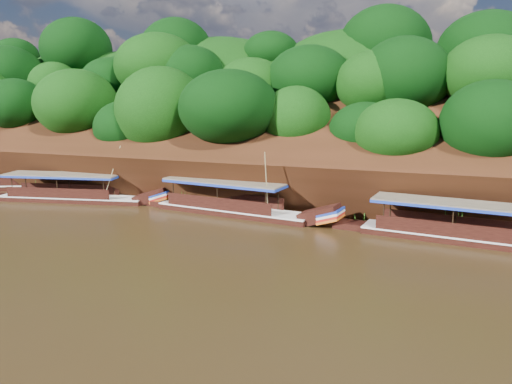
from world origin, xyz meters
The scene contains 6 objects.
ground centered at (0.00, 0.00, 0.00)m, with size 160.00×160.00×0.00m, color black.
riverbank centered at (-0.01, 22.73, 1.89)m, with size 120.00×30.06×19.40m.
boat_0 centered at (14.85, 6.65, 0.53)m, with size 14.45×3.82×6.17m.
boat_1 centered at (-0.69, 8.22, 0.54)m, with size 14.08×3.75×5.27m.
boat_2 centered at (-14.59, 8.01, 0.50)m, with size 14.26×4.56×4.95m.
reeds centered at (-2.82, 9.66, 0.84)m, with size 51.02×2.25×2.01m.
Camera 1 is at (12.27, -23.97, 8.59)m, focal length 35.00 mm.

